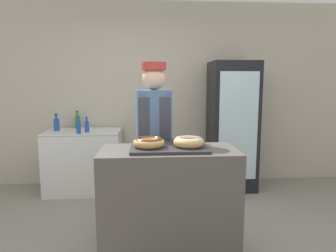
# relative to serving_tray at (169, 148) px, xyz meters

# --- Properties ---
(wall_back) EXTENTS (8.00, 0.06, 2.70)m
(wall_back) POSITION_rel_serving_tray_xyz_m (0.00, 2.13, 0.36)
(wall_back) COLOR #BCB29E
(wall_back) RESTS_ON ground_plane
(display_counter) EXTENTS (1.14, 0.53, 0.98)m
(display_counter) POSITION_rel_serving_tray_xyz_m (0.00, 0.00, -0.50)
(display_counter) COLOR #4C4742
(display_counter) RESTS_ON ground_plane
(serving_tray) EXTENTS (0.63, 0.41, 0.02)m
(serving_tray) POSITION_rel_serving_tray_xyz_m (0.00, 0.00, 0.00)
(serving_tray) COLOR #2D2D33
(serving_tray) RESTS_ON display_counter
(donut_chocolate_glaze) EXTENTS (0.26, 0.26, 0.08)m
(donut_chocolate_glaze) POSITION_rel_serving_tray_xyz_m (-0.16, -0.01, 0.05)
(donut_chocolate_glaze) COLOR tan
(donut_chocolate_glaze) RESTS_ON serving_tray
(donut_light_glaze) EXTENTS (0.26, 0.26, 0.08)m
(donut_light_glaze) POSITION_rel_serving_tray_xyz_m (0.16, -0.01, 0.05)
(donut_light_glaze) COLOR tan
(donut_light_glaze) RESTS_ON serving_tray
(brownie_back_left) EXTENTS (0.08, 0.08, 0.03)m
(brownie_back_left) POSITION_rel_serving_tray_xyz_m (-0.08, 0.16, 0.03)
(brownie_back_left) COLOR black
(brownie_back_left) RESTS_ON serving_tray
(brownie_back_right) EXTENTS (0.08, 0.08, 0.03)m
(brownie_back_right) POSITION_rel_serving_tray_xyz_m (0.08, 0.16, 0.03)
(brownie_back_right) COLOR black
(brownie_back_right) RESTS_ON serving_tray
(baker_person) EXTENTS (0.36, 0.36, 1.72)m
(baker_person) POSITION_rel_serving_tray_xyz_m (-0.11, 0.50, -0.07)
(baker_person) COLOR #4C4C51
(baker_person) RESTS_ON ground_plane
(beverage_fridge) EXTENTS (0.64, 0.60, 1.81)m
(beverage_fridge) POSITION_rel_serving_tray_xyz_m (1.03, 1.74, -0.08)
(beverage_fridge) COLOR black
(beverage_fridge) RESTS_ON ground_plane
(chest_freezer) EXTENTS (1.02, 0.64, 0.86)m
(chest_freezer) POSITION_rel_serving_tray_xyz_m (-1.06, 1.75, -0.55)
(chest_freezer) COLOR silver
(chest_freezer) RESTS_ON ground_plane
(bottle_green) EXTENTS (0.08, 0.08, 0.26)m
(bottle_green) POSITION_rel_serving_tray_xyz_m (-1.19, 1.98, -0.03)
(bottle_green) COLOR #2D8C38
(bottle_green) RESTS_ON chest_freezer
(bottle_blue) EXTENTS (0.08, 0.08, 0.24)m
(bottle_blue) POSITION_rel_serving_tray_xyz_m (-1.44, 1.79, -0.03)
(bottle_blue) COLOR #1E4CB2
(bottle_blue) RESTS_ON chest_freezer
(bottle_blue_b) EXTENTS (0.06, 0.06, 0.23)m
(bottle_blue_b) POSITION_rel_serving_tray_xyz_m (-1.07, 1.50, -0.03)
(bottle_blue_b) COLOR #1E4CB2
(bottle_blue_b) RESTS_ON chest_freezer
(bottle_blue_b_b) EXTENTS (0.06, 0.06, 0.21)m
(bottle_blue_b_b) POSITION_rel_serving_tray_xyz_m (-0.99, 1.62, -0.04)
(bottle_blue_b_b) COLOR #1E4CB2
(bottle_blue_b_b) RESTS_ON chest_freezer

